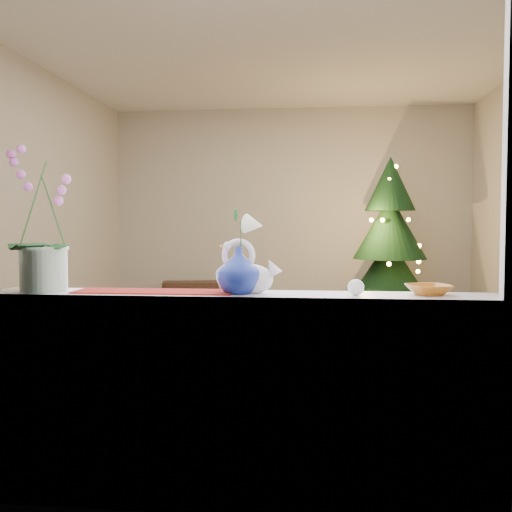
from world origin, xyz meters
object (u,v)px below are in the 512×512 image
Objects in this scene: orchid_pot at (43,218)px; paperweight at (356,287)px; side_table at (191,302)px; blue_vase at (239,266)px; xmas_tree at (390,245)px; swan at (251,268)px; amber_dish at (429,290)px.

orchid_pot is 1.40m from paperweight.
blue_vase is at bearing -86.05° from side_table.
side_table is (-2.38, 0.37, -0.74)m from xmas_tree.
blue_vase is at bearing -172.79° from swan.
swan is at bearing -179.13° from amber_dish.
side_table is at bearing 94.25° from orchid_pot.
side_table is (-1.71, 4.55, -0.70)m from paperweight.
xmas_tree is at bearing 84.92° from amber_dish.
swan is 4.75m from side_table.
orchid_pot is 9.50× the size of paperweight.
swan reaches higher than side_table.
xmas_tree is at bearing -19.74° from side_table.
blue_vase is 1.52× the size of amber_dish.
swan is at bearing 19.21° from blue_vase.
paperweight is 4.24m from xmas_tree.
paperweight is (0.50, -0.02, -0.08)m from blue_vase.
xmas_tree reaches higher than side_table.
orchid_pot is at bearing -178.96° from amber_dish.
swan is 0.05m from blue_vase.
paperweight is at bearing -0.84° from orchid_pot.
orchid_pot reaches higher than amber_dish.
amber_dish is 0.08× the size of xmas_tree.
orchid_pot reaches higher than side_table.
amber_dish is (0.80, 0.03, -0.10)m from blue_vase.
orchid_pot is 4.65m from side_table.
orchid_pot is 0.94× the size of side_table.
orchid_pot reaches higher than blue_vase.
xmas_tree reaches higher than swan.
xmas_tree reaches higher than orchid_pot.
orchid_pot is at bearing 179.16° from paperweight.
xmas_tree is 2.89× the size of side_table.
blue_vase is at bearing 177.53° from paperweight.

